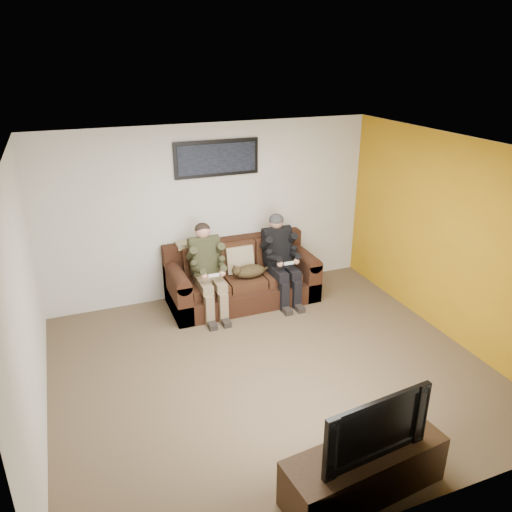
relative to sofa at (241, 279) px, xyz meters
name	(u,v)px	position (x,y,z in m)	size (l,w,h in m)	color
floor	(270,368)	(-0.29, -1.83, -0.34)	(5.00, 5.00, 0.00)	brown
ceiling	(273,151)	(-0.29, -1.83, 2.26)	(5.00, 5.00, 0.00)	silver
wall_back	(212,212)	(-0.29, 0.42, 0.96)	(5.00, 5.00, 0.00)	beige
wall_front	(396,389)	(-0.29, -4.08, 0.96)	(5.00, 5.00, 0.00)	beige
wall_left	(25,309)	(-2.79, -1.83, 0.96)	(4.50, 4.50, 0.00)	beige
wall_right	(452,240)	(2.21, -1.83, 0.96)	(4.50, 4.50, 0.00)	beige
accent_wall_right	(451,240)	(2.20, -1.83, 0.96)	(4.50, 4.50, 0.00)	#B98312
sofa	(241,279)	(0.00, 0.00, 0.00)	(2.19, 0.95, 0.90)	black
throw_pillow	(240,259)	(0.00, 0.04, 0.30)	(0.42, 0.12, 0.40)	tan
throw_blanket	(191,244)	(-0.66, 0.27, 0.56)	(0.45, 0.22, 0.08)	#C3B88F
person_left	(207,265)	(-0.56, -0.18, 0.39)	(0.51, 0.87, 1.29)	#836F52
person_right	(280,254)	(0.56, -0.18, 0.39)	(0.51, 0.86, 1.30)	black
cat	(249,271)	(0.05, -0.20, 0.20)	(0.66, 0.26, 0.24)	#4D3C1E
framed_poster	(217,158)	(-0.20, 0.39, 1.76)	(1.25, 0.05, 0.52)	black
tv_stand	(364,471)	(-0.26, -3.78, -0.11)	(1.45, 0.47, 0.45)	#332011
television	(369,422)	(-0.26, -3.78, 0.41)	(1.02, 0.13, 0.58)	black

